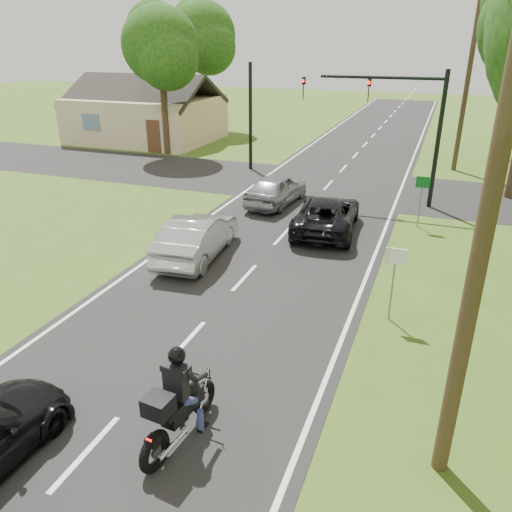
% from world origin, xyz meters
% --- Properties ---
extents(ground, '(140.00, 140.00, 0.00)m').
position_xyz_m(ground, '(0.00, 0.00, 0.00)').
color(ground, '#3C5718').
rests_on(ground, ground).
extents(road, '(8.00, 100.00, 0.01)m').
position_xyz_m(road, '(0.00, 10.00, 0.01)').
color(road, black).
rests_on(road, ground).
extents(cross_road, '(60.00, 7.00, 0.01)m').
position_xyz_m(cross_road, '(0.00, 16.00, 0.01)').
color(cross_road, black).
rests_on(cross_road, ground).
extents(motorcycle_rider, '(0.73, 2.41, 2.08)m').
position_xyz_m(motorcycle_rider, '(1.48, -3.08, 0.82)').
color(motorcycle_rider, black).
rests_on(motorcycle_rider, ground).
extents(dark_suv, '(2.74, 5.16, 1.38)m').
position_xyz_m(dark_suv, '(1.46, 9.24, 0.70)').
color(dark_suv, black).
rests_on(dark_suv, road).
extents(silver_sedan, '(2.03, 4.72, 1.51)m').
position_xyz_m(silver_sedan, '(-2.19, 5.00, 0.77)').
color(silver_sedan, silver).
rests_on(silver_sedan, road).
extents(silver_suv, '(2.12, 4.42, 1.46)m').
position_xyz_m(silver_suv, '(-1.55, 11.89, 0.74)').
color(silver_suv, '#929499').
rests_on(silver_suv, road).
extents(traffic_signal, '(6.38, 0.44, 6.00)m').
position_xyz_m(traffic_signal, '(3.34, 14.00, 4.14)').
color(traffic_signal, black).
rests_on(traffic_signal, ground).
extents(signal_pole_far, '(0.20, 0.20, 6.00)m').
position_xyz_m(signal_pole_far, '(-5.20, 18.00, 3.00)').
color(signal_pole_far, black).
rests_on(signal_pole_far, ground).
extents(utility_pole_near, '(1.60, 0.28, 10.00)m').
position_xyz_m(utility_pole_near, '(6.20, -2.00, 5.08)').
color(utility_pole_near, '#4A3821').
rests_on(utility_pole_near, ground).
extents(utility_pole_far, '(1.60, 0.28, 10.00)m').
position_xyz_m(utility_pole_far, '(6.20, 22.00, 5.08)').
color(utility_pole_far, '#4A3821').
rests_on(utility_pole_far, ground).
extents(sign_white, '(0.55, 0.07, 2.12)m').
position_xyz_m(sign_white, '(4.70, 2.98, 1.60)').
color(sign_white, slate).
rests_on(sign_white, ground).
extents(sign_green, '(0.55, 0.07, 2.12)m').
position_xyz_m(sign_green, '(4.90, 10.98, 1.60)').
color(sign_green, slate).
rests_on(sign_green, ground).
extents(tree_left_near, '(5.12, 4.96, 9.22)m').
position_xyz_m(tree_left_near, '(-11.73, 19.78, 6.53)').
color(tree_left_near, '#332316').
rests_on(tree_left_near, ground).
extents(tree_left_far, '(5.76, 5.58, 10.14)m').
position_xyz_m(tree_left_far, '(-13.70, 29.76, 7.13)').
color(tree_left_far, '#332316').
rests_on(tree_left_far, ground).
extents(house, '(10.20, 8.00, 4.84)m').
position_xyz_m(house, '(-16.00, 24.00, 1.77)').
color(house, tan).
rests_on(house, ground).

